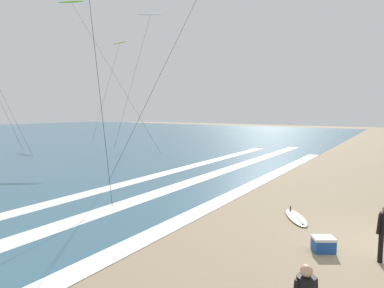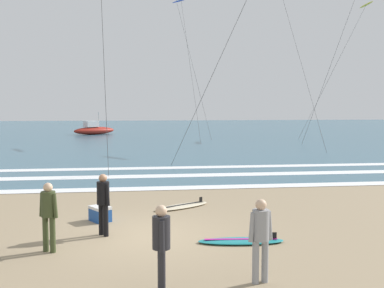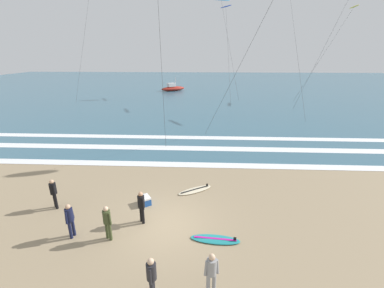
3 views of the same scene
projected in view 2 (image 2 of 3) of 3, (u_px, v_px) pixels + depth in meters
name	position (u px, v px, depth m)	size (l,w,h in m)	color
ground_plane	(144.00, 235.00, 11.95)	(160.00, 160.00, 0.00)	#937F60
ocean_surface	(134.00, 131.00, 62.63)	(140.00, 90.00, 0.01)	#386075
wave_foam_shoreline	(147.00, 189.00, 18.59)	(40.18, 0.89, 0.01)	white
wave_foam_mid_break	(113.00, 177.00, 21.67)	(53.80, 1.05, 0.01)	white
wave_foam_outer_break	(155.00, 168.00, 24.77)	(43.23, 0.97, 0.01)	white
surfer_mid_group	(103.00, 199.00, 11.82)	(0.39, 0.45, 1.60)	black
surfer_foreground_main	(161.00, 241.00, 8.12)	(0.32, 0.51, 1.60)	#232328
surfer_background_far	(261.00, 233.00, 8.64)	(0.51, 0.32, 1.60)	gray
surfer_left_far	(49.00, 211.00, 10.48)	(0.49, 0.33, 1.60)	#384223
surfboard_foreground_flat	(241.00, 241.00, 11.26)	(2.14, 0.78, 0.25)	teal
surfboard_near_water	(182.00, 206.00, 15.17)	(2.11, 1.60, 0.25)	beige
kite_blue_low_near	(181.00, 1.00, 50.57)	(2.31, 13.12, 15.15)	blue
kite_yellow_far_left	(366.00, 6.00, 49.73)	(9.13, 4.91, 14.46)	yellow
offshore_boat	(94.00, 130.00, 54.33)	(5.27, 4.30, 2.70)	maroon
cooler_box	(100.00, 214.00, 13.36)	(0.71, 0.76, 0.44)	#1E4C9E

